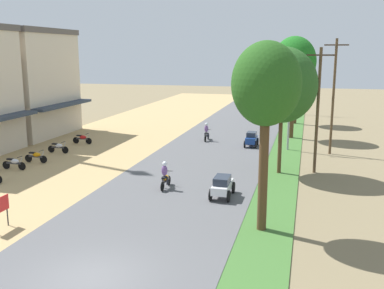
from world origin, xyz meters
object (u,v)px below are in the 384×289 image
Objects in this scene: parked_motorbike_fifth at (58,147)px; parked_motorbike_sixth at (82,138)px; car_sedan_white at (222,185)px; streetlamp_near at (290,100)px; car_hatchback_blue at (251,139)px; parked_motorbike_third at (14,163)px; utility_pole_far at (318,109)px; streetlamp_mid at (298,78)px; median_tree_nearest at (266,86)px; median_tree_second at (282,85)px; motorbike_ahead_second at (207,132)px; median_tree_third at (294,62)px; parked_motorbike_fourth at (36,156)px; utility_pole_near at (333,95)px; median_tree_fourth at (297,63)px; motorbike_foreground_rider at (165,176)px.

parked_motorbike_sixth is (0.12, 3.74, 0.00)m from parked_motorbike_fifth.
car_sedan_white is (14.60, -11.28, 0.19)m from parked_motorbike_sixth.
car_sedan_white is (14.72, -7.55, 0.19)m from parked_motorbike_fifth.
car_hatchback_blue is at bearing 171.07° from streetlamp_near.
utility_pole_far is at bearing 13.14° from parked_motorbike_third.
streetlamp_mid reaches higher than car_hatchback_blue.
parked_motorbike_sixth is at bearing -169.71° from car_hatchback_blue.
streetlamp_near is 3.55× the size of car_hatchback_blue.
median_tree_nearest is at bearing -81.40° from car_hatchback_blue.
median_tree_second is 12.76m from motorbike_ahead_second.
median_tree_nearest is 1.02× the size of utility_pole_far.
median_tree_third is 5.18× the size of motorbike_ahead_second.
parked_motorbike_fourth is 0.22× the size of median_tree_second.
parked_motorbike_fifth is 22.05m from utility_pole_near.
median_tree_fourth reaches higher than parked_motorbike_sixth.
streetlamp_mid is at bearing 60.94° from parked_motorbike_fourth.
streetlamp_near is at bearing 107.49° from utility_pole_far.
parked_motorbike_third is 16.84m from motorbike_ahead_second.
median_tree_third reaches higher than median_tree_nearest.
streetlamp_near is at bearing 18.44° from parked_motorbike_fifth.
car_hatchback_blue is at bearing 109.71° from median_tree_second.
parked_motorbike_third is 1.00× the size of parked_motorbike_fourth.
car_hatchback_blue is at bearing -122.13° from median_tree_third.
parked_motorbike_third is at bearing -91.89° from parked_motorbike_sixth.
parked_motorbike_third is at bearing -167.88° from median_tree_second.
streetlamp_near is 3.96× the size of motorbike_ahead_second.
motorbike_foreground_rider is (11.35, -1.50, 0.30)m from parked_motorbike_third.
median_tree_second is at bearing 89.28° from median_tree_nearest.
median_tree_fourth is 28.39m from car_sedan_white.
median_tree_third reaches higher than car_sedan_white.
median_tree_nearest is at bearing -57.27° from car_sedan_white.
motorbike_foreground_rider is (-6.47, -35.16, -3.81)m from streetlamp_mid.
streetlamp_near is at bearing 88.88° from median_tree_nearest.
motorbike_ahead_second is (-7.29, -20.52, -3.81)m from streetlamp_mid.
median_tree_fourth reaches higher than median_tree_second.
streetlamp_near is at bearing 171.76° from utility_pole_near.
car_hatchback_blue is 1.11× the size of motorbike_foreground_rider.
parked_motorbike_fourth and parked_motorbike_fifth have the same top height.
parked_motorbike_third and parked_motorbike_fourth have the same top height.
utility_pole_far is (19.60, -4.43, 3.77)m from parked_motorbike_sixth.
parked_motorbike_third is 0.22× the size of utility_pole_far.
motorbike_ahead_second reaches higher than parked_motorbike_third.
median_tree_nearest is at bearing -90.49° from streetlamp_mid.
car_sedan_white is at bearing -115.75° from utility_pole_near.
car_sedan_white is (-2.71, -5.99, -5.14)m from median_tree_second.
median_tree_third reaches higher than utility_pole_far.
parked_motorbike_sixth is 21.32m from utility_pole_near.
parked_motorbike_fourth is 0.22× the size of utility_pole_far.
parked_motorbike_sixth is 18.45m from car_sedan_white.
utility_pole_near reaches higher than utility_pole_far.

